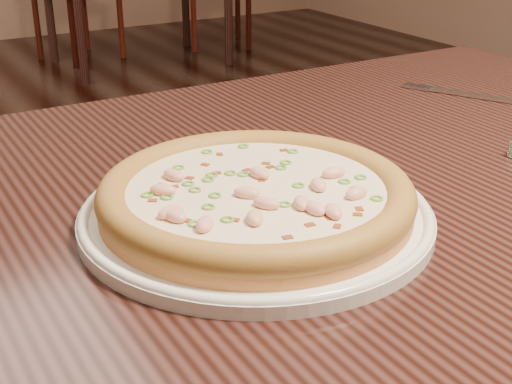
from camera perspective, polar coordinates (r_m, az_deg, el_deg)
hero_table at (r=0.80m, az=5.65°, el=-5.46°), size 1.20×0.80×0.75m
plate at (r=0.65m, az=-0.00°, el=-1.71°), size 0.32×0.32×0.02m
pizza at (r=0.64m, az=0.00°, el=-0.25°), size 0.29×0.29×0.03m
fork at (r=1.09m, az=16.31°, el=7.57°), size 0.09×0.16×0.00m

